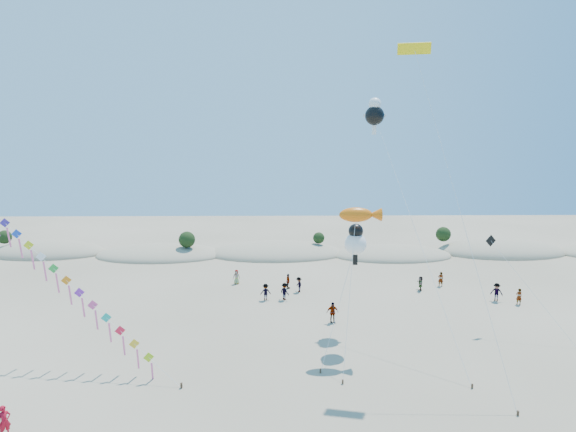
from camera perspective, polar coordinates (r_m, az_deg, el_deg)
The scene contains 9 objects.
dune_ridge at distance 67.39m, azimuth -0.54°, elevation -4.45°, with size 145.30×11.49×5.57m.
kite_train at distance 40.37m, azimuth -29.90°, elevation -1.50°, with size 25.00×11.19×18.06m.
fish_kite at distance 35.77m, azimuth 8.59°, elevation 0.13°, with size 3.46×6.29×10.84m.
cartoon_kite_low at distance 37.10m, azimuth 8.01°, elevation -2.98°, with size 3.93×6.05×9.45m.
cartoon_kite_high at distance 43.58m, azimuth 10.24°, elevation 11.86°, with size 5.02×15.15×19.40m.
parafoil_kite at distance 35.98m, azimuth 14.92°, elevation 17.97°, with size 5.59×9.58×22.38m.
dark_kite at distance 43.46m, azimuth 24.88°, elevation -5.31°, with size 5.58×5.10×7.93m.
flyer_foreground at distance 31.74m, azimuth -30.57°, elevation -20.21°, with size 0.63×0.42×1.74m, color #AB0D1F.
beachgoers at distance 49.49m, azimuth 7.60°, elevation -8.62°, with size 28.60×12.20×1.83m.
Camera 1 is at (0.57, -20.43, 15.67)m, focal length 30.00 mm.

